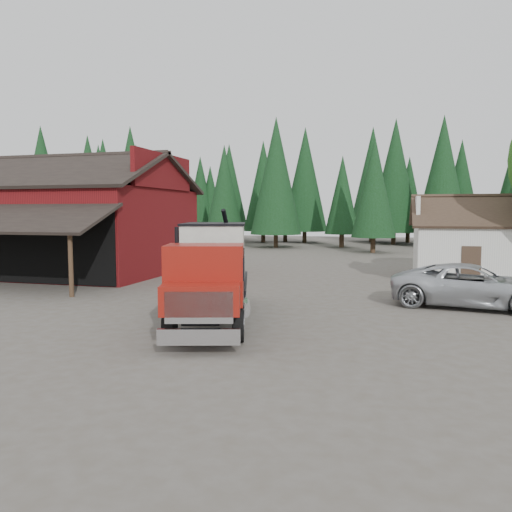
# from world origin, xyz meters

# --- Properties ---
(ground) EXTENTS (120.00, 120.00, 0.00)m
(ground) POSITION_xyz_m (0.00, 0.00, 0.00)
(ground) COLOR #4B453B
(ground) RESTS_ON ground
(red_barn) EXTENTS (12.80, 13.63, 7.18)m
(red_barn) POSITION_xyz_m (-11.00, 9.90, 2.69)
(red_barn) COLOR maroon
(red_barn) RESTS_ON ground
(farmhouse) EXTENTS (8.60, 6.42, 4.65)m
(farmhouse) POSITION_xyz_m (13.00, 13.00, 1.67)
(farmhouse) COLOR silver
(farmhouse) RESTS_ON ground
(conifer_backdrop) EXTENTS (76.00, 16.00, 16.00)m
(conifer_backdrop) POSITION_xyz_m (0.00, 42.00, 0.00)
(conifer_backdrop) COLOR black
(conifer_backdrop) RESTS_ON ground
(near_pine_a) EXTENTS (4.40, 4.40, 11.40)m
(near_pine_a) POSITION_xyz_m (-22.00, 28.00, 6.39)
(near_pine_a) COLOR #382619
(near_pine_a) RESTS_ON ground
(near_pine_b) EXTENTS (3.96, 3.96, 10.40)m
(near_pine_b) POSITION_xyz_m (6.00, 30.00, 5.89)
(near_pine_b) COLOR #382619
(near_pine_b) RESTS_ON ground
(near_pine_d) EXTENTS (5.28, 5.28, 13.40)m
(near_pine_d) POSITION_xyz_m (-4.00, 34.00, 7.39)
(near_pine_d) COLOR #382619
(near_pine_d) RESTS_ON ground
(feed_truck) EXTENTS (4.46, 8.68, 3.79)m
(feed_truck) POSITION_xyz_m (1.94, -0.75, 1.77)
(feed_truck) COLOR black
(feed_truck) RESTS_ON ground
(silver_car) EXTENTS (6.36, 3.68, 1.67)m
(silver_car) POSITION_xyz_m (10.77, 4.19, 0.83)
(silver_car) COLOR #B8BCC1
(silver_car) RESTS_ON ground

